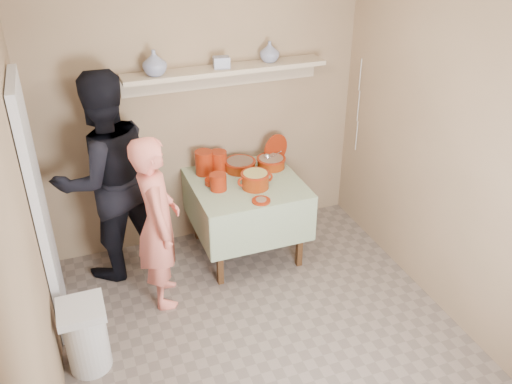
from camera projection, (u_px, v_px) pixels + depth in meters
name	position (u px, v px, depth m)	size (l,w,h in m)	color
ground	(272.00, 349.00, 4.12)	(3.50, 3.50, 0.00)	#716259
tile_panel	(41.00, 211.00, 3.96)	(0.06, 0.70, 2.00)	silver
plate_stack_a	(204.00, 163.00, 4.96)	(0.17, 0.17, 0.22)	maroon
plate_stack_b	(218.00, 161.00, 5.02)	(0.16, 0.16, 0.19)	maroon
bowl_stack	(218.00, 182.00, 4.71)	(0.15, 0.15, 0.15)	maroon
empty_bowl	(213.00, 182.00, 4.82)	(0.15, 0.15, 0.04)	maroon
propped_lid	(276.00, 149.00, 5.20)	(0.29, 0.29, 0.02)	maroon
vase_right	(270.00, 52.00, 4.76)	(0.17, 0.17, 0.18)	navy
vase_left	(154.00, 63.00, 4.41)	(0.20, 0.20, 0.21)	navy
ceramic_box	(221.00, 62.00, 4.62)	(0.14, 0.10, 0.10)	navy
person_cook	(158.00, 223.00, 4.30)	(0.54, 0.36, 1.49)	#EC7566
person_helper	(106.00, 178.00, 4.57)	(0.91, 0.71, 1.86)	black
room_shell	(276.00, 158.00, 3.34)	(3.04, 3.54, 2.62)	#93785A
serving_table	(246.00, 193.00, 4.93)	(0.97, 0.97, 0.76)	#4C2D16
cazuela_meat_a	(240.00, 164.00, 5.04)	(0.30, 0.30, 0.10)	maroon
cazuela_meat_b	(271.00, 162.00, 5.10)	(0.28, 0.28, 0.10)	maroon
ladle	(268.00, 157.00, 5.07)	(0.08, 0.26, 0.19)	silver
cazuela_rice	(255.00, 179.00, 4.74)	(0.33, 0.25, 0.14)	maroon
front_plate	(261.00, 201.00, 4.55)	(0.16, 0.16, 0.03)	maroon
wall_shelf	(225.00, 71.00, 4.72)	(1.80, 0.25, 0.21)	tan
trash_bin	(86.00, 336.00, 3.85)	(0.32, 0.32, 0.56)	silver
electrical_cord	(358.00, 106.00, 5.17)	(0.01, 0.05, 0.90)	silver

